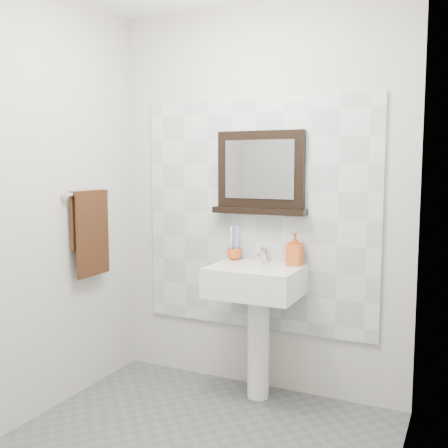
# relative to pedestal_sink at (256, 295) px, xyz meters

# --- Properties ---
(back_wall) EXTENTS (2.00, 0.01, 2.50)m
(back_wall) POSITION_rel_pedestal_sink_xyz_m (-0.08, 0.23, 0.57)
(back_wall) COLOR beige
(back_wall) RESTS_ON ground
(left_wall) EXTENTS (0.01, 2.20, 2.50)m
(left_wall) POSITION_rel_pedestal_sink_xyz_m (-1.08, -0.87, 0.57)
(left_wall) COLOR beige
(left_wall) RESTS_ON ground
(right_wall) EXTENTS (0.01, 2.20, 2.50)m
(right_wall) POSITION_rel_pedestal_sink_xyz_m (0.92, -0.87, 0.57)
(right_wall) COLOR beige
(right_wall) RESTS_ON ground
(splashback) EXTENTS (1.60, 0.02, 1.50)m
(splashback) POSITION_rel_pedestal_sink_xyz_m (-0.08, 0.21, 0.47)
(splashback) COLOR silver
(splashback) RESTS_ON back_wall
(pedestal_sink) EXTENTS (0.55, 0.44, 0.96)m
(pedestal_sink) POSITION_rel_pedestal_sink_xyz_m (0.00, 0.00, 0.00)
(pedestal_sink) COLOR white
(pedestal_sink) RESTS_ON ground
(toothbrush_cup) EXTENTS (0.10, 0.10, 0.08)m
(toothbrush_cup) POSITION_rel_pedestal_sink_xyz_m (-0.21, 0.15, 0.22)
(toothbrush_cup) COLOR #DD531A
(toothbrush_cup) RESTS_ON pedestal_sink
(toothbrushes) EXTENTS (0.05, 0.04, 0.21)m
(toothbrushes) POSITION_rel_pedestal_sink_xyz_m (-0.21, 0.15, 0.31)
(toothbrushes) COLOR white
(toothbrushes) RESTS_ON toothbrush_cup
(soap_dispenser) EXTENTS (0.10, 0.10, 0.20)m
(soap_dispenser) POSITION_rel_pedestal_sink_xyz_m (0.21, 0.13, 0.29)
(soap_dispenser) COLOR red
(soap_dispenser) RESTS_ON pedestal_sink
(framed_mirror) EXTENTS (0.62, 0.11, 0.53)m
(framed_mirror) POSITION_rel_pedestal_sink_xyz_m (-0.05, 0.19, 0.74)
(framed_mirror) COLOR black
(framed_mirror) RESTS_ON back_wall
(towel_bar) EXTENTS (0.07, 0.40, 0.03)m
(towel_bar) POSITION_rel_pedestal_sink_xyz_m (-1.03, -0.30, 0.62)
(towel_bar) COLOR silver
(towel_bar) RESTS_ON left_wall
(hand_towel) EXTENTS (0.06, 0.30, 0.55)m
(hand_towel) POSITION_rel_pedestal_sink_xyz_m (-1.03, -0.30, 0.41)
(hand_towel) COLOR #341C0E
(hand_towel) RESTS_ON towel_bar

